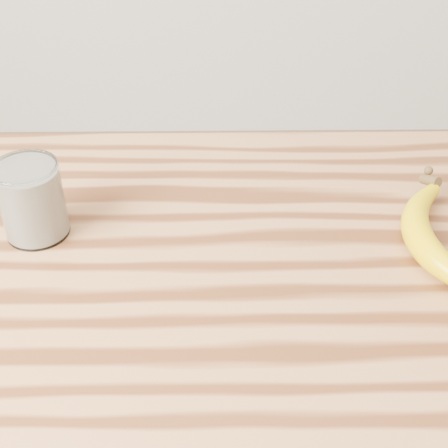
{
  "coord_description": "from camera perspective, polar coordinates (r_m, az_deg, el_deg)",
  "views": [
    {
      "loc": [
        0.0,
        -0.57,
        1.45
      ],
      "look_at": [
        0.01,
        0.1,
        0.93
      ],
      "focal_mm": 50.0,
      "sensor_mm": 36.0,
      "label": 1
    }
  ],
  "objects": [
    {
      "name": "table",
      "position": [
        0.89,
        -0.6,
        -12.08
      ],
      "size": [
        1.2,
        0.8,
        0.9
      ],
      "color": "#9C653A",
      "rests_on": "ground"
    },
    {
      "name": "smoothie_glass",
      "position": [
        0.89,
        -17.17,
        2.07
      ],
      "size": [
        0.09,
        0.09,
        0.11
      ],
      "color": "white",
      "rests_on": "table"
    },
    {
      "name": "banana",
      "position": [
        0.88,
        17.38,
        -1.31
      ],
      "size": [
        0.14,
        0.34,
        0.04
      ],
      "primitive_type": null,
      "rotation": [
        0.0,
        0.0,
        0.06
      ],
      "color": "#D8AF00",
      "rests_on": "table"
    }
  ]
}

